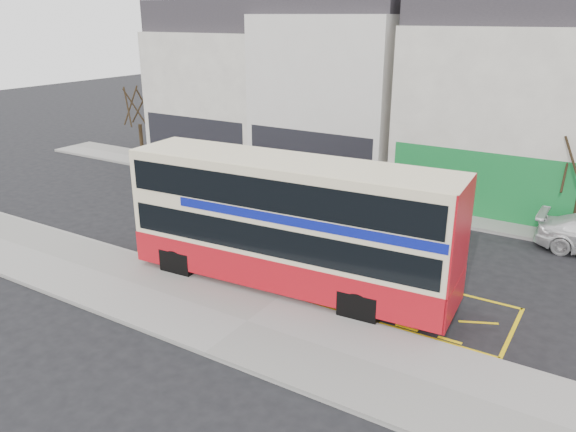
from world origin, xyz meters
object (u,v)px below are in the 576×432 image
Objects in this scene: double_decker_bus at (290,223)px; car_grey at (341,195)px; bus_stop_post at (244,239)px; car_silver at (248,179)px; street_tree_left at (137,96)px.

double_decker_bus is 2.80× the size of car_grey.
car_grey is (-1.14, 9.50, -1.21)m from bus_stop_post.
double_decker_bus reaches higher than car_silver.
bus_stop_post is at bearing 168.19° from car_grey.
car_silver is at bearing 71.15° from car_grey.
bus_stop_post is at bearing -144.14° from double_decker_bus.
street_tree_left is (-17.36, 12.17, 2.09)m from bus_stop_post.
car_silver is 0.94× the size of car_grey.
double_decker_bus is at bearing 44.17° from bus_stop_post.
double_decker_bus reaches higher than car_grey.
car_grey is at bearing 101.06° from bus_stop_post.
car_grey is at bearing -9.35° from street_tree_left.
street_tree_left reaches higher than bus_stop_post.
bus_stop_post is (-1.20, -1.00, -0.49)m from double_decker_bus.
bus_stop_post is 0.49× the size of street_tree_left.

